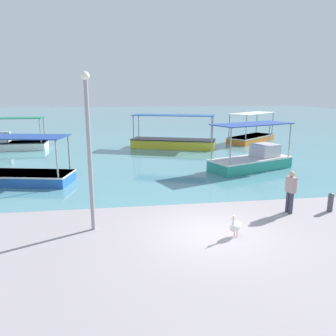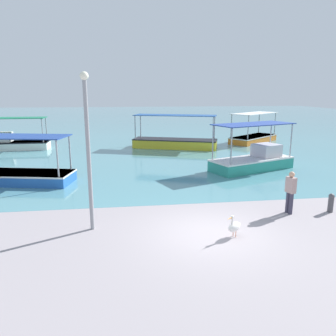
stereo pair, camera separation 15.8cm
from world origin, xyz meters
name	(u,v)px [view 2 (the right image)]	position (x,y,z in m)	size (l,w,h in m)	color
ground	(209,233)	(0.00, 0.00, 0.00)	(120.00, 120.00, 0.00)	gray
harbor_water	(139,119)	(0.00, 48.00, 0.00)	(110.00, 90.00, 0.00)	teal
fishing_boat_far_right	(175,142)	(1.48, 17.04, 0.56)	(7.23, 4.11, 2.78)	gold
fishing_boat_center	(15,142)	(-11.69, 18.19, 0.60)	(4.99, 1.87, 2.60)	white
fishing_boat_near_right	(253,137)	(9.32, 19.31, 0.50)	(5.62, 5.07, 2.72)	orange
fishing_boat_near_left	(254,159)	(5.09, 8.75, 0.62)	(5.62, 3.77, 2.81)	teal
fishing_boat_far_left	(15,174)	(-8.47, 7.51, 0.48)	(6.21, 3.14, 2.47)	#245AAF
pelican	(234,226)	(0.74, -0.39, 0.38)	(0.69, 0.60, 0.80)	#E0997A
lamp_post	(88,144)	(-3.94, 0.89, 3.00)	(0.28, 0.28, 5.30)	gray
mooring_bollard	(331,202)	(5.30, 1.32, 0.41)	(0.22, 0.22, 0.77)	#47474C
fisherman_standing	(290,191)	(3.59, 1.41, 0.91)	(0.30, 0.44, 1.69)	#363448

